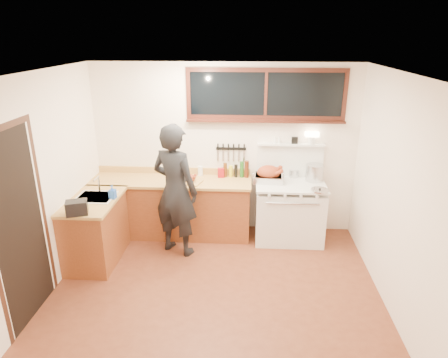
# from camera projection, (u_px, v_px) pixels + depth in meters

# --- Properties ---
(ground_plane) EXTENTS (4.00, 3.50, 0.02)m
(ground_plane) POSITION_uv_depth(u_px,v_px,m) (216.00, 291.00, 4.93)
(ground_plane) COLOR #5F2A19
(room_shell) EXTENTS (4.10, 3.60, 2.65)m
(room_shell) POSITION_uv_depth(u_px,v_px,m) (214.00, 163.00, 4.36)
(room_shell) COLOR white
(room_shell) RESTS_ON ground
(counter_back) EXTENTS (2.44, 0.64, 1.00)m
(counter_back) POSITION_uv_depth(u_px,v_px,m) (172.00, 207.00, 6.18)
(counter_back) COLOR brown
(counter_back) RESTS_ON ground
(counter_left) EXTENTS (0.64, 1.09, 0.90)m
(counter_left) POSITION_uv_depth(u_px,v_px,m) (96.00, 230.00, 5.46)
(counter_left) COLOR brown
(counter_left) RESTS_ON ground
(sink_unit) EXTENTS (0.50, 0.45, 0.37)m
(sink_unit) POSITION_uv_depth(u_px,v_px,m) (96.00, 201.00, 5.39)
(sink_unit) COLOR white
(sink_unit) RESTS_ON counter_left
(vintage_stove) EXTENTS (1.02, 0.74, 1.61)m
(vintage_stove) POSITION_uv_depth(u_px,v_px,m) (289.00, 210.00, 6.02)
(vintage_stove) COLOR white
(vintage_stove) RESTS_ON ground
(back_window) EXTENTS (2.32, 0.13, 0.77)m
(back_window) POSITION_uv_depth(u_px,v_px,m) (266.00, 100.00, 5.79)
(back_window) COLOR black
(back_window) RESTS_ON room_shell
(left_doorway) EXTENTS (0.02, 1.04, 2.17)m
(left_doorway) POSITION_uv_depth(u_px,v_px,m) (20.00, 227.00, 4.16)
(left_doorway) COLOR black
(left_doorway) RESTS_ON ground
(knife_strip) EXTENTS (0.46, 0.03, 0.28)m
(knife_strip) POSITION_uv_depth(u_px,v_px,m) (231.00, 149.00, 6.09)
(knife_strip) COLOR black
(knife_strip) RESTS_ON room_shell
(man) EXTENTS (0.81, 0.70, 1.88)m
(man) POSITION_uv_depth(u_px,v_px,m) (175.00, 190.00, 5.50)
(man) COLOR black
(man) RESTS_ON ground
(soap_bottle) EXTENTS (0.09, 0.09, 0.18)m
(soap_bottle) POSITION_uv_depth(u_px,v_px,m) (112.00, 192.00, 5.31)
(soap_bottle) COLOR blue
(soap_bottle) RESTS_ON counter_left
(toaster) EXTENTS (0.29, 0.25, 0.17)m
(toaster) POSITION_uv_depth(u_px,v_px,m) (77.00, 208.00, 4.84)
(toaster) COLOR black
(toaster) RESTS_ON counter_left
(cutting_board) EXTENTS (0.42, 0.36, 0.13)m
(cutting_board) POSITION_uv_depth(u_px,v_px,m) (189.00, 179.00, 5.89)
(cutting_board) COLOR tan
(cutting_board) RESTS_ON counter_back
(roast_turkey) EXTENTS (0.47, 0.35, 0.25)m
(roast_turkey) POSITION_uv_depth(u_px,v_px,m) (269.00, 175.00, 5.92)
(roast_turkey) COLOR silver
(roast_turkey) RESTS_ON vintage_stove
(stockpot) EXTENTS (0.33, 0.33, 0.25)m
(stockpot) POSITION_uv_depth(u_px,v_px,m) (315.00, 173.00, 5.94)
(stockpot) COLOR silver
(stockpot) RESTS_ON vintage_stove
(saucepan) EXTENTS (0.18, 0.28, 0.11)m
(saucepan) POSITION_uv_depth(u_px,v_px,m) (294.00, 173.00, 6.12)
(saucepan) COLOR silver
(saucepan) RESTS_ON vintage_stove
(pot_lid) EXTENTS (0.32, 0.32, 0.04)m
(pot_lid) POSITION_uv_depth(u_px,v_px,m) (320.00, 190.00, 5.59)
(pot_lid) COLOR silver
(pot_lid) RESTS_ON vintage_stove
(coffee_tin) EXTENTS (0.10, 0.09, 0.14)m
(coffee_tin) POSITION_uv_depth(u_px,v_px,m) (221.00, 173.00, 6.10)
(coffee_tin) COLOR #9F1117
(coffee_tin) RESTS_ON counter_back
(pitcher) EXTENTS (0.08, 0.08, 0.15)m
(pitcher) POSITION_uv_depth(u_px,v_px,m) (200.00, 171.00, 6.17)
(pitcher) COLOR white
(pitcher) RESTS_ON counter_back
(bottle_cluster) EXTENTS (0.39, 0.07, 0.26)m
(bottle_cluster) POSITION_uv_depth(u_px,v_px,m) (238.00, 170.00, 6.09)
(bottle_cluster) COLOR black
(bottle_cluster) RESTS_ON counter_back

